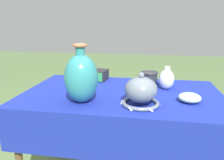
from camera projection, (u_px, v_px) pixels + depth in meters
display_table at (122, 104)px, 1.47m from camera, size 1.31×0.78×0.78m
vase_tall_bulbous at (81, 78)px, 1.26m from camera, size 0.20×0.20×0.34m
vase_dome_bell at (141, 92)px, 1.23m from camera, size 0.23×0.21×0.19m
mosaic_tile_box at (99, 75)px, 1.76m from camera, size 0.15×0.15×0.08m
cup_wide_charcoal at (149, 77)px, 1.65m from camera, size 0.13×0.13×0.10m
jar_round_porcelain at (167, 79)px, 1.52m from camera, size 0.10×0.10×0.16m
bowl_shallow_celadon at (190, 98)px, 1.28m from camera, size 0.13×0.13×0.05m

